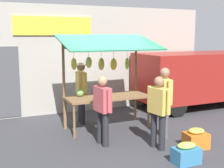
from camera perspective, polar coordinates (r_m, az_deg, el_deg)
name	(u,v)px	position (r m, az deg, el deg)	size (l,w,h in m)	color
ground_plane	(107,128)	(8.19, -0.87, -8.35)	(40.00, 40.00, 0.00)	#38383D
street_backdrop	(79,59)	(9.87, -6.32, 4.67)	(9.00, 0.30, 3.40)	#9E998E
market_stall	(106,71)	(7.89, -1.15, 2.41)	(2.50, 1.46, 2.50)	brown
vendor_with_sunhat	(81,87)	(8.47, -5.85, -0.64)	(0.45, 0.72, 1.72)	#232328
shopper_with_shopping_bag	(103,106)	(6.76, -1.80, -4.20)	(0.28, 0.68, 1.58)	#232328
shopper_in_grey_tee	(164,97)	(7.39, 9.86, -2.44)	(0.33, 0.70, 1.71)	#4C4C51
shopper_in_striped_shirt	(158,108)	(6.61, 8.77, -4.44)	(0.30, 0.68, 1.60)	#232328
parked_van	(195,75)	(10.75, 15.48, 1.67)	(4.40, 1.85, 1.88)	maroon
produce_crate_near	(196,139)	(7.03, 15.58, -9.93)	(0.54, 0.46, 0.45)	#D1661E
produce_crate_side	(186,154)	(6.18, 13.84, -12.69)	(0.52, 0.35, 0.42)	teal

